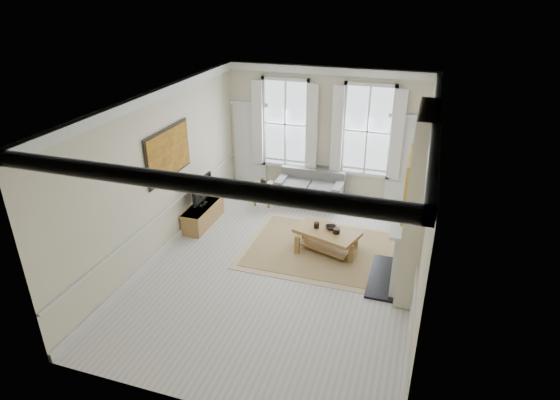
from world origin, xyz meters
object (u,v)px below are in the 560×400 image
(coffee_table, at_px, (327,234))
(tv_stand, at_px, (203,214))
(sofa, at_px, (310,190))
(side_table, at_px, (264,188))

(coffee_table, distance_m, tv_stand, 3.07)
(coffee_table, xyz_separation_m, tv_stand, (-3.05, 0.30, -0.16))
(sofa, xyz_separation_m, side_table, (-1.10, -0.48, 0.09))
(side_table, distance_m, coffee_table, 2.70)
(sofa, distance_m, tv_stand, 2.87)
(side_table, distance_m, tv_stand, 1.79)
(sofa, distance_m, side_table, 1.21)
(tv_stand, bearing_deg, coffee_table, -5.65)
(side_table, height_order, tv_stand, side_table)
(side_table, xyz_separation_m, coffee_table, (2.04, -1.76, -0.03))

